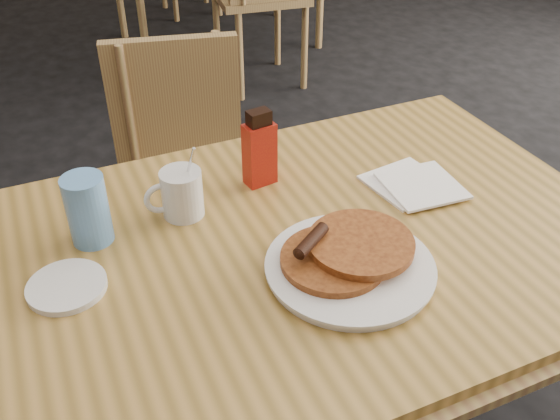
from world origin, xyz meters
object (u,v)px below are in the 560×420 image
Objects in this scene: pancake_plate at (348,262)px; syrup_bottle at (260,150)px; chair_main_far at (188,160)px; main_table at (302,255)px; coffee_mug at (181,193)px; blue_tumbler at (88,210)px.

syrup_bottle is (-0.04, 0.33, 0.06)m from pancake_plate.
pancake_plate is at bearing -73.63° from chair_main_far.
syrup_bottle is at bearing 90.43° from main_table.
syrup_bottle is at bearing -2.29° from coffee_mug.
blue_tumbler is (-0.18, -0.01, 0.02)m from coffee_mug.
main_table is 7.63× the size of syrup_bottle.
chair_main_far is 0.63m from syrup_bottle.
main_table is at bearing 107.00° from pancake_plate.
chair_main_far is 5.60× the size of coffee_mug.
syrup_bottle is (0.19, 0.05, 0.03)m from coffee_mug.
main_table is 4.29× the size of pancake_plate.
main_table is at bearing -98.76° from syrup_bottle.
syrup_bottle reaches higher than chair_main_far.
syrup_bottle is (0.02, -0.54, 0.32)m from chair_main_far.
syrup_bottle is 0.37m from blue_tumbler.
blue_tumbler is at bearing 167.05° from coffee_mug.
chair_main_far is 2.85× the size of pancake_plate.
coffee_mug is (-0.22, 0.28, 0.03)m from pancake_plate.
chair_main_far is 5.08× the size of syrup_bottle.
syrup_bottle reaches higher than coffee_mug.
main_table is at bearing -22.87° from blue_tumbler.
main_table is 8.42× the size of coffee_mug.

